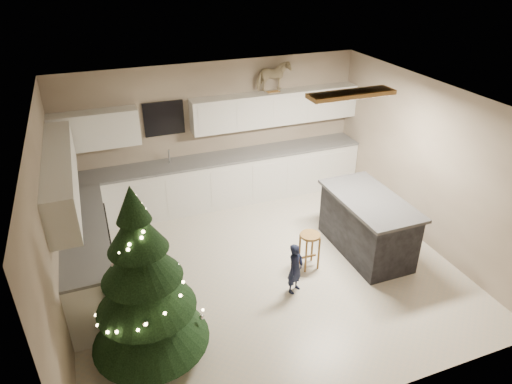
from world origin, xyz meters
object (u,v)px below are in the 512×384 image
Objects in this scene: christmas_tree at (145,291)px; toddler at (295,269)px; island at (367,225)px; bar_stool at (310,242)px; rocking_horse at (273,77)px.

christmas_tree reaches higher than toddler.
island is 1.03m from bar_stool.
rocking_horse reaches higher than bar_stool.
island is at bearing 14.27° from christmas_tree.
island reaches higher than toddler.
bar_stool is at bearing 13.98° from toddler.
bar_stool is (-1.03, -0.06, -0.04)m from island.
bar_stool is at bearing 163.73° from rocking_horse.
rocking_horse reaches higher than christmas_tree.
rocking_horse is (0.43, 2.50, 1.84)m from bar_stool.
island is at bearing -12.00° from toddler.
bar_stool is 0.62m from toddler.
island is 0.75× the size of christmas_tree.
rocking_horse is at bearing 80.30° from bar_stool.
christmas_tree is at bearing -165.73° from island.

